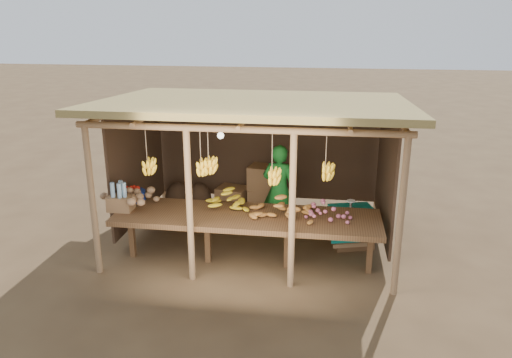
# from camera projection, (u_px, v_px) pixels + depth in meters

# --- Properties ---
(ground) EXTENTS (60.00, 60.00, 0.00)m
(ground) POSITION_uv_depth(u_px,v_px,m) (256.00, 238.00, 8.45)
(ground) COLOR brown
(ground) RESTS_ON ground
(stall_structure) EXTENTS (4.70, 3.50, 2.43)m
(stall_structure) POSITION_uv_depth(u_px,v_px,m) (255.00, 127.00, 7.82)
(stall_structure) COLOR #99734F
(stall_structure) RESTS_ON ground
(counter) EXTENTS (3.90, 1.05, 0.80)m
(counter) POSITION_uv_depth(u_px,v_px,m) (247.00, 219.00, 7.33)
(counter) COLOR brown
(counter) RESTS_ON ground
(potato_heap) EXTENTS (1.20, 0.87, 0.37)m
(potato_heap) POSITION_uv_depth(u_px,v_px,m) (128.00, 195.00, 7.57)
(potato_heap) COLOR #926D4B
(potato_heap) RESTS_ON counter
(sweet_potato_heap) EXTENTS (0.94, 0.66, 0.35)m
(sweet_potato_heap) POSITION_uv_depth(u_px,v_px,m) (282.00, 205.00, 7.20)
(sweet_potato_heap) COLOR #BF7A31
(sweet_potato_heap) RESTS_ON counter
(onion_heap) EXTENTS (0.69, 0.41, 0.35)m
(onion_heap) POSITION_uv_depth(u_px,v_px,m) (329.00, 208.00, 7.10)
(onion_heap) COLOR #C6607B
(onion_heap) RESTS_ON counter
(banana_pile) EXTENTS (0.63, 0.43, 0.35)m
(banana_pile) POSITION_uv_depth(u_px,v_px,m) (229.00, 197.00, 7.53)
(banana_pile) COLOR yellow
(banana_pile) RESTS_ON counter
(tomato_basin) EXTENTS (0.42, 0.42, 0.22)m
(tomato_basin) POSITION_uv_depth(u_px,v_px,m) (132.00, 194.00, 7.89)
(tomato_basin) COLOR navy
(tomato_basin) RESTS_ON counter
(bottle_box) EXTENTS (0.36, 0.29, 0.45)m
(bottle_box) POSITION_uv_depth(u_px,v_px,m) (120.00, 199.00, 7.44)
(bottle_box) COLOR brown
(bottle_box) RESTS_ON counter
(vendor) EXTENTS (0.63, 0.47, 1.57)m
(vendor) POSITION_uv_depth(u_px,v_px,m) (279.00, 190.00, 8.41)
(vendor) COLOR #176721
(vendor) RESTS_ON ground
(tarp_crate) EXTENTS (0.82, 0.76, 0.82)m
(tarp_crate) POSITION_uv_depth(u_px,v_px,m) (352.00, 226.00, 8.09)
(tarp_crate) COLOR brown
(tarp_crate) RESTS_ON ground
(carton_stack) EXTENTS (1.25, 0.54, 0.90)m
(carton_stack) POSITION_uv_depth(u_px,v_px,m) (254.00, 192.00, 9.46)
(carton_stack) COLOR brown
(carton_stack) RESTS_ON ground
(burlap_sacks) EXTENTS (0.90, 0.47, 0.64)m
(burlap_sacks) POSITION_uv_depth(u_px,v_px,m) (188.00, 196.00, 9.60)
(burlap_sacks) COLOR #412D1E
(burlap_sacks) RESTS_ON ground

